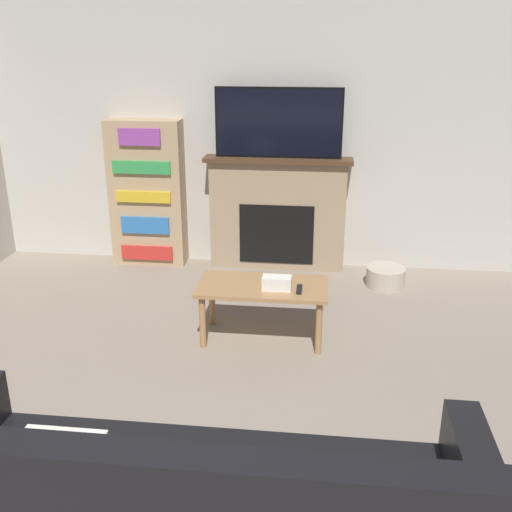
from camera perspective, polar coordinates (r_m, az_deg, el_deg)
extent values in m
cube|color=beige|center=(6.04, 1.97, 11.59)|extent=(6.79, 0.06, 2.70)
cube|color=tan|center=(6.07, 2.06, 3.90)|extent=(1.36, 0.22, 1.10)
cube|color=black|center=(6.01, 1.95, 2.06)|extent=(0.75, 0.01, 0.61)
cube|color=#4C331E|center=(5.92, 2.12, 9.15)|extent=(1.46, 0.28, 0.04)
cube|color=black|center=(5.86, 2.16, 12.55)|extent=(1.23, 0.03, 0.67)
cube|color=black|center=(5.84, 2.15, 12.53)|extent=(1.19, 0.01, 0.63)
cube|color=black|center=(2.40, -7.45, -22.44)|extent=(2.49, 0.16, 0.46)
cube|color=silver|center=(2.81, -17.78, -18.39)|extent=(0.36, 0.14, 0.28)
cube|color=#A87A4C|center=(4.62, 0.66, -2.94)|extent=(1.00, 0.51, 0.03)
cylinder|color=#A87A4C|center=(4.60, -5.11, -6.25)|extent=(0.05, 0.05, 0.43)
cylinder|color=#A87A4C|center=(4.52, 6.00, -6.82)|extent=(0.05, 0.05, 0.43)
cylinder|color=#A87A4C|center=(4.95, -4.20, -4.23)|extent=(0.05, 0.05, 0.43)
cylinder|color=#A87A4C|center=(4.87, 6.09, -4.72)|extent=(0.05, 0.05, 0.43)
cube|color=white|center=(4.53, 1.99, -2.57)|extent=(0.22, 0.12, 0.10)
cube|color=black|center=(4.52, 4.14, -3.18)|extent=(0.04, 0.15, 0.02)
cube|color=tan|center=(6.25, -10.30, 5.90)|extent=(0.75, 0.26, 1.49)
cube|color=red|center=(6.29, -10.34, 0.31)|extent=(0.54, 0.03, 0.14)
cube|color=#2D70B7|center=(6.19, -10.51, 2.89)|extent=(0.50, 0.03, 0.17)
cube|color=gold|center=(6.11, -10.69, 5.55)|extent=(0.56, 0.03, 0.11)
cube|color=green|center=(6.05, -10.87, 8.28)|extent=(0.58, 0.03, 0.12)
cube|color=purple|center=(5.99, -11.06, 11.06)|extent=(0.42, 0.03, 0.17)
cylinder|color=#BCB29E|center=(5.86, 12.24, -1.95)|extent=(0.37, 0.37, 0.18)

